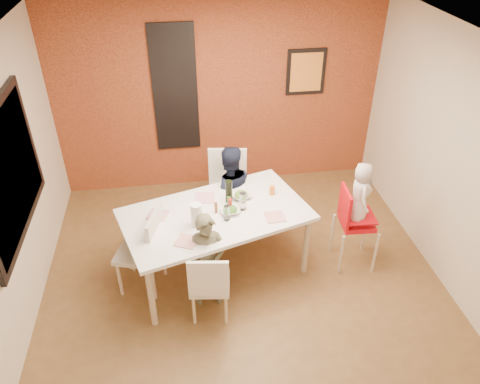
{
  "coord_description": "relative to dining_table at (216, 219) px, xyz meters",
  "views": [
    {
      "loc": [
        -0.61,
        -3.83,
        3.86
      ],
      "look_at": [
        0.0,
        0.3,
        1.05
      ],
      "focal_mm": 35.0,
      "sensor_mm": 36.0,
      "label": 1
    }
  ],
  "objects": [
    {
      "name": "ground",
      "position": [
        0.28,
        -0.25,
        -0.76
      ],
      "size": [
        4.5,
        4.5,
        0.0
      ],
      "primitive_type": "plane",
      "color": "brown",
      "rests_on": "ground"
    },
    {
      "name": "ceiling",
      "position": [
        0.28,
        -0.25,
        1.94
      ],
      "size": [
        4.5,
        4.5,
        0.02
      ],
      "primitive_type": "cube",
      "color": "white",
      "rests_on": "wall_back"
    },
    {
      "name": "wall_back",
      "position": [
        0.28,
        2.0,
        0.59
      ],
      "size": [
        4.5,
        0.02,
        2.7
      ],
      "primitive_type": "cube",
      "color": "beige",
      "rests_on": "ground"
    },
    {
      "name": "wall_left",
      "position": [
        -1.97,
        -0.25,
        0.59
      ],
      "size": [
        0.02,
        4.5,
        2.7
      ],
      "primitive_type": "cube",
      "color": "beige",
      "rests_on": "ground"
    },
    {
      "name": "wall_right",
      "position": [
        2.53,
        -0.25,
        0.59
      ],
      "size": [
        0.02,
        4.5,
        2.7
      ],
      "primitive_type": "cube",
      "color": "beige",
      "rests_on": "ground"
    },
    {
      "name": "brick_accent_wall",
      "position": [
        0.28,
        1.98,
        0.59
      ],
      "size": [
        4.5,
        0.02,
        2.7
      ],
      "primitive_type": "cube",
      "color": "maroon",
      "rests_on": "ground"
    },
    {
      "name": "picture_window_frame",
      "position": [
        -1.94,
        -0.05,
        0.79
      ],
      "size": [
        0.05,
        1.7,
        1.3
      ],
      "primitive_type": "cube",
      "color": "black",
      "rests_on": "wall_left"
    },
    {
      "name": "picture_window_pane",
      "position": [
        -1.93,
        -0.05,
        0.79
      ],
      "size": [
        0.02,
        1.55,
        1.15
      ],
      "primitive_type": "cube",
      "color": "black",
      "rests_on": "wall_left"
    },
    {
      "name": "glassblock_strip",
      "position": [
        -0.32,
        1.96,
        0.74
      ],
      "size": [
        0.55,
        0.03,
        1.7
      ],
      "primitive_type": "cube",
      "color": "silver",
      "rests_on": "wall_back"
    },
    {
      "name": "glassblock_surround",
      "position": [
        -0.32,
        1.96,
        0.74
      ],
      "size": [
        0.6,
        0.03,
        1.76
      ],
      "primitive_type": "cube",
      "color": "black",
      "rests_on": "wall_back"
    },
    {
      "name": "art_print_frame",
      "position": [
        1.48,
        1.96,
        0.89
      ],
      "size": [
        0.54,
        0.03,
        0.64
      ],
      "primitive_type": "cube",
      "color": "black",
      "rests_on": "wall_back"
    },
    {
      "name": "art_print_canvas",
      "position": [
        1.48,
        1.94,
        0.89
      ],
      "size": [
        0.44,
        0.01,
        0.54
      ],
      "primitive_type": "cube",
      "color": "gold",
      "rests_on": "wall_back"
    },
    {
      "name": "dining_table",
      "position": [
        0.0,
        0.0,
        0.0
      ],
      "size": [
        2.23,
        1.64,
        0.83
      ],
      "rotation": [
        0.0,
        0.0,
        0.3
      ],
      "color": "white",
      "rests_on": "ground"
    },
    {
      "name": "chair_near",
      "position": [
        -0.15,
        -0.7,
        -0.27
      ],
      "size": [
        0.45,
        0.45,
        0.86
      ],
      "rotation": [
        0.0,
        0.0,
        3.01
      ],
      "color": "white",
      "rests_on": "ground"
    },
    {
      "name": "chair_far",
      "position": [
        0.24,
        0.9,
        -0.17
      ],
      "size": [
        0.55,
        0.55,
        1.05
      ],
      "rotation": [
        0.0,
        0.0,
        -0.15
      ],
      "color": "white",
      "rests_on": "ground"
    },
    {
      "name": "chair_left",
      "position": [
        -0.77,
        -0.14,
        -0.19
      ],
      "size": [
        0.59,
        0.59,
        1.01
      ],
      "rotation": [
        0.0,
        0.0,
        4.41
      ],
      "color": "beige",
      "rests_on": "ground"
    },
    {
      "name": "high_chair",
      "position": [
        1.56,
        -0.08,
        -0.13
      ],
      "size": [
        0.46,
        0.46,
        1.03
      ],
      "rotation": [
        0.0,
        0.0,
        1.51
      ],
      "color": "red",
      "rests_on": "ground"
    },
    {
      "name": "child_near",
      "position": [
        -0.13,
        -0.46,
        -0.19
      ],
      "size": [
        0.42,
        0.29,
        1.13
      ],
      "primitive_type": "imported",
      "rotation": [
        0.0,
        0.0,
        0.04
      ],
      "color": "brown",
      "rests_on": "ground"
    },
    {
      "name": "child_far",
      "position": [
        0.23,
        0.65,
        -0.12
      ],
      "size": [
        0.66,
        0.54,
        1.27
      ],
      "primitive_type": "imported",
      "rotation": [
        0.0,
        0.0,
        3.25
      ],
      "color": "black",
      "rests_on": "ground"
    },
    {
      "name": "toddler",
      "position": [
        1.59,
        -0.08,
        0.23
      ],
      "size": [
        0.27,
        0.38,
        0.75
      ],
      "primitive_type": "imported",
      "rotation": [
        0.0,
        0.0,
        1.49
      ],
      "color": "beige",
      "rests_on": "high_chair"
    },
    {
      "name": "plate_near_left",
      "position": [
        -0.33,
        -0.43,
        0.08
      ],
      "size": [
        0.28,
        0.28,
        0.01
      ],
      "primitive_type": "cube",
      "rotation": [
        0.0,
        0.0,
        -0.43
      ],
      "color": "white",
      "rests_on": "dining_table"
    },
    {
      "name": "plate_far_mid",
      "position": [
        -0.09,
        0.3,
        0.08
      ],
      "size": [
        0.25,
        0.25,
        0.01
      ],
      "primitive_type": "cube",
      "rotation": [
        0.0,
        0.0,
        -0.12
      ],
      "color": "white",
      "rests_on": "dining_table"
    },
    {
      "name": "plate_near_right",
      "position": [
        0.63,
        -0.17,
        0.08
      ],
      "size": [
        0.22,
        0.22,
        0.01
      ],
      "primitive_type": "cube",
      "rotation": [
        0.0,
        0.0,
        0.06
      ],
      "color": "white",
      "rests_on": "dining_table"
    },
    {
      "name": "plate_far_left",
      "position": [
        -0.62,
        0.06,
        0.08
      ],
      "size": [
        0.26,
        0.26,
        0.01
      ],
      "primitive_type": "cube",
      "rotation": [
        0.0,
        0.0,
        -0.37
      ],
      "color": "white",
      "rests_on": "dining_table"
    },
    {
      "name": "salad_bowl_a",
      "position": [
        0.16,
        -0.0,
        0.1
      ],
      "size": [
        0.23,
        0.23,
        0.05
      ],
      "primitive_type": "imported",
      "rotation": [
        0.0,
        0.0,
        -0.04
      ],
      "color": "white",
      "rests_on": "dining_table"
    },
    {
      "name": "salad_bowl_b",
      "position": [
        0.32,
        0.26,
        0.1
      ],
      "size": [
        0.28,
        0.28,
        0.06
      ],
      "primitive_type": "imported",
      "rotation": [
        0.0,
        0.0,
        0.24
      ],
      "color": "silver",
      "rests_on": "dining_table"
    },
    {
      "name": "wine_bottle",
      "position": [
        0.17,
        0.16,
        0.22
      ],
      "size": [
        0.08,
        0.08,
        0.29
      ],
      "primitive_type": "cylinder",
      "color": "black",
      "rests_on": "dining_table"
    },
    {
      "name": "wine_glass_a",
      "position": [
        0.11,
        -0.14,
        0.16
      ],
      "size": [
        0.06,
        0.06,
        0.18
      ],
      "primitive_type": "cylinder",
      "color": "silver",
      "rests_on": "dining_table"
    },
    {
      "name": "wine_glass_b",
      "position": [
        0.31,
        0.03,
        0.18
      ],
      "size": [
        0.07,
        0.07,
        0.21
      ],
      "primitive_type": "cylinder",
      "color": "silver",
      "rests_on": "dining_table"
    },
    {
      "name": "paper_towel_roll",
      "position": [
        -0.21,
        -0.18,
        0.21
      ],
      "size": [
        0.12,
        0.12,
        0.26
      ],
      "primitive_type": "cylinder",
      "color": "white",
      "rests_on": "dining_table"
    },
    {
      "name": "condiment_red",
      "position": [
        0.17,
        0.03,
        0.15
      ],
      "size": [
        0.04,
        0.04,
        0.15
      ],
      "primitive_type": "cylinder",
      "color": "red",
      "rests_on": "dining_table"
    },
    {
      "name": "condiment_green",
      "position": [
        0.16,
        0.09,
        0.14
      ],
      "size": [
        0.04,
        0.04,
        0.14
      ],
      "primitive_type": "cylinder",
      "color": "#366923",
      "rests_on": "dining_table"
    },
    {
      "name": "condiment_brown",
      "position": [
        0.01,
        0.01,
        0.14
      ],
      "size": [
        0.03,
        0.03,
        0.13
      ],
      "primitive_type": "cylinder",
      "color": "brown",
      "rests_on": "dining_table"
    },
    {
      "name": "sippy_cup",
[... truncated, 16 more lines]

